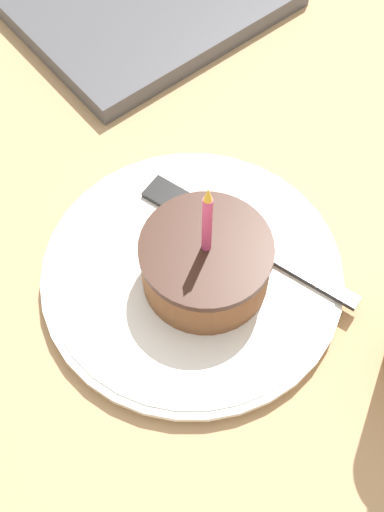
% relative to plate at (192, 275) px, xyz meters
% --- Properties ---
extents(ground_plane, '(2.40, 2.40, 0.04)m').
position_rel_plate_xyz_m(ground_plane, '(-0.01, -0.01, -0.03)').
color(ground_plane, tan).
rests_on(ground_plane, ground).
extents(plate, '(0.24, 0.24, 0.01)m').
position_rel_plate_xyz_m(plate, '(0.00, 0.00, 0.00)').
color(plate, white).
rests_on(plate, ground_plane).
extents(cake_slice, '(0.10, 0.10, 0.12)m').
position_rel_plate_xyz_m(cake_slice, '(-0.00, 0.01, 0.03)').
color(cake_slice, brown).
rests_on(cake_slice, plate).
extents(fork, '(0.07, 0.20, 0.00)m').
position_rel_plate_xyz_m(fork, '(-0.05, -0.00, 0.01)').
color(fork, '#262626').
rests_on(fork, plate).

